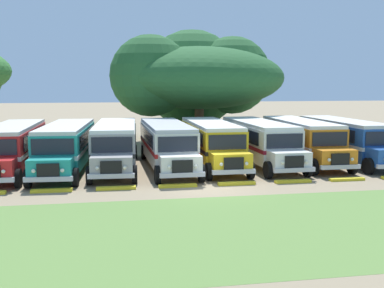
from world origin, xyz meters
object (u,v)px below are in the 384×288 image
object	(u,v)px
parked_bus_slot_7	(345,138)
parked_bus_slot_5	(259,140)
parked_bus_slot_0	(13,145)
parked_bus_slot_1	(66,145)
broad_shade_tree	(196,78)
parked_bus_slot_2	(116,143)
parked_bus_slot_6	(301,138)
parked_bus_slot_3	(167,143)
parked_bus_slot_4	(211,141)

from	to	relation	value
parked_bus_slot_7	parked_bus_slot_5	bearing A→B (deg)	-89.71
parked_bus_slot_0	parked_bus_slot_1	bearing A→B (deg)	86.76
parked_bus_slot_7	broad_shade_tree	distance (m)	15.39
parked_bus_slot_2	parked_bus_slot_5	size ratio (longest dim) A/B	1.00
parked_bus_slot_6	parked_bus_slot_7	size ratio (longest dim) A/B	1.00
parked_bus_slot_2	broad_shade_tree	distance (m)	15.02
parked_bus_slot_1	broad_shade_tree	xyz separation A→B (m)	(10.46, 12.58, 4.29)
parked_bus_slot_1	parked_bus_slot_0	bearing A→B (deg)	-89.89
parked_bus_slot_1	parked_bus_slot_6	bearing A→B (deg)	95.69
parked_bus_slot_3	parked_bus_slot_2	bearing A→B (deg)	-97.53
parked_bus_slot_7	parked_bus_slot_4	bearing A→B (deg)	-90.68
parked_bus_slot_0	parked_bus_slot_2	size ratio (longest dim) A/B	0.99
parked_bus_slot_6	parked_bus_slot_3	bearing A→B (deg)	-84.81
parked_bus_slot_1	broad_shade_tree	bearing A→B (deg)	143.65
parked_bus_slot_3	parked_bus_slot_4	bearing A→B (deg)	95.82
parked_bus_slot_2	parked_bus_slot_0	bearing A→B (deg)	-86.56
parked_bus_slot_2	broad_shade_tree	world-z (taller)	broad_shade_tree
parked_bus_slot_1	parked_bus_slot_4	world-z (taller)	same
parked_bus_slot_2	broad_shade_tree	bearing A→B (deg)	151.73
parked_bus_slot_1	parked_bus_slot_5	size ratio (longest dim) A/B	1.00
parked_bus_slot_3	parked_bus_slot_6	distance (m)	9.48
parked_bus_slot_2	parked_bus_slot_5	world-z (taller)	same
parked_bus_slot_0	parked_bus_slot_4	bearing A→B (deg)	90.54
parked_bus_slot_0	parked_bus_slot_5	world-z (taller)	same
parked_bus_slot_0	parked_bus_slot_1	distance (m)	3.18
parked_bus_slot_5	parked_bus_slot_7	world-z (taller)	same
parked_bus_slot_4	parked_bus_slot_5	distance (m)	3.28
parked_bus_slot_0	parked_bus_slot_3	size ratio (longest dim) A/B	1.00
parked_bus_slot_3	parked_bus_slot_5	xyz separation A→B (m)	(6.28, 0.31, 0.00)
parked_bus_slot_6	parked_bus_slot_0	bearing A→B (deg)	-87.83
parked_bus_slot_0	parked_bus_slot_4	size ratio (longest dim) A/B	1.00
parked_bus_slot_0	parked_bus_slot_6	world-z (taller)	same
parked_bus_slot_5	parked_bus_slot_6	distance (m)	3.19
parked_bus_slot_1	parked_bus_slot_5	world-z (taller)	same
parked_bus_slot_0	broad_shade_tree	size ratio (longest dim) A/B	0.70
parked_bus_slot_1	broad_shade_tree	size ratio (longest dim) A/B	0.70
parked_bus_slot_5	broad_shade_tree	bearing A→B (deg)	-171.90
parked_bus_slot_5	parked_bus_slot_7	xyz separation A→B (m)	(6.28, 0.17, 0.00)
parked_bus_slot_1	parked_bus_slot_4	size ratio (longest dim) A/B	1.01
parked_bus_slot_3	parked_bus_slot_7	xyz separation A→B (m)	(12.56, 0.49, 0.00)
parked_bus_slot_6	parked_bus_slot_7	distance (m)	3.12
parked_bus_slot_4	broad_shade_tree	bearing A→B (deg)	174.47
parked_bus_slot_5	broad_shade_tree	xyz separation A→B (m)	(-2.09, 12.36, 4.29)
parked_bus_slot_1	broad_shade_tree	distance (m)	16.91
parked_bus_slot_6	parked_bus_slot_2	bearing A→B (deg)	-87.47
parked_bus_slot_2	parked_bus_slot_3	world-z (taller)	same
parked_bus_slot_3	parked_bus_slot_6	size ratio (longest dim) A/B	1.00
parked_bus_slot_7	broad_shade_tree	bearing A→B (deg)	-146.84
parked_bus_slot_5	parked_bus_slot_4	bearing A→B (deg)	-92.74
parked_bus_slot_2	parked_bus_slot_5	distance (m)	9.52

